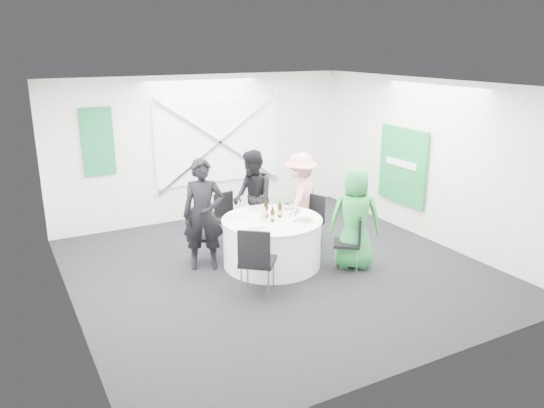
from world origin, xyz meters
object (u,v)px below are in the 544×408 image
chair_back_left (197,232)px  green_water_bottle (280,208)px  chair_front_left (256,257)px  person_man_back (253,198)px  person_woman_pink (301,198)px  chair_front_right (352,239)px  chair_back_right (311,217)px  chair_back (227,214)px  person_man_back_left (203,215)px  person_woman_green (355,218)px  banquet_table (272,242)px  clear_water_bottle (263,214)px

chair_back_left → green_water_bottle: bearing=-80.5°
chair_front_left → green_water_bottle: size_ratio=3.46×
person_man_back → person_woman_pink: (0.78, -0.29, -0.03)m
chair_front_right → person_man_back: person_man_back is taller
chair_back_right → chair_back: bearing=-146.5°
chair_back → person_man_back_left: 1.16m
chair_back → person_man_back_left: (-0.75, -0.82, 0.35)m
chair_front_right → person_woman_green: (0.09, 0.07, 0.29)m
banquet_table → chair_back_right: 1.07m
chair_front_right → person_woman_pink: person_woman_pink is taller
chair_back_right → person_woman_green: bearing=-16.7°
person_woman_green → clear_water_bottle: (-1.25, 0.65, 0.07)m
banquet_table → green_water_bottle: (0.20, 0.12, 0.49)m
person_woman_pink → green_water_bottle: size_ratio=5.38×
green_water_bottle → person_man_back_left: bearing=166.8°
chair_back_left → person_man_back: (1.14, 0.31, 0.32)m
chair_back_right → chair_front_right: size_ratio=1.04×
chair_front_left → green_water_bottle: (0.93, 1.02, 0.28)m
chair_back_left → chair_front_left: 1.60m
chair_front_right → person_woman_pink: size_ratio=0.55×
banquet_table → person_man_back: (0.16, 0.99, 0.44)m
person_man_back → clear_water_bottle: size_ratio=6.03×
banquet_table → chair_front_left: 1.18m
chair_back → person_woman_green: bearing=-65.7°
banquet_table → chair_back_right: bearing=22.3°
chair_back → person_man_back: bearing=-41.4°
person_man_back_left → green_water_bottle: bearing=9.1°
chair_back → chair_front_left: (-0.51, -2.12, 0.08)m
green_water_bottle → banquet_table: bearing=-148.5°
person_woman_green → green_water_bottle: bearing=-10.2°
chair_front_left → person_woman_green: person_woman_green is taller
chair_front_right → person_woman_green: bearing=165.5°
chair_front_right → chair_back_left: bearing=-88.8°
person_man_back → green_water_bottle: size_ratio=5.61×
chair_back_left → person_woman_green: person_woman_green is taller
chair_back_right → clear_water_bottle: 1.27m
banquet_table → clear_water_bottle: 0.51m
chair_front_right → person_man_back_left: bearing=-83.3°
chair_front_left → person_man_back_left: 1.35m
chair_back → chair_front_left: 2.18m
chair_back_right → person_man_back_left: bearing=-112.2°
chair_front_left → chair_back_left: bearing=-41.8°
chair_front_right → green_water_bottle: (-0.79, 0.87, 0.37)m
green_water_bottle → chair_back_left: bearing=154.9°
chair_back_left → chair_front_left: size_ratio=0.85×
chair_back_right → green_water_bottle: (-0.78, -0.28, 0.35)m
person_woman_green → clear_water_bottle: person_woman_green is taller
person_man_back_left → banquet_table: bearing=-0.0°
chair_back_right → person_woman_green: size_ratio=0.56×
chair_front_left → person_woman_green: bearing=-133.8°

